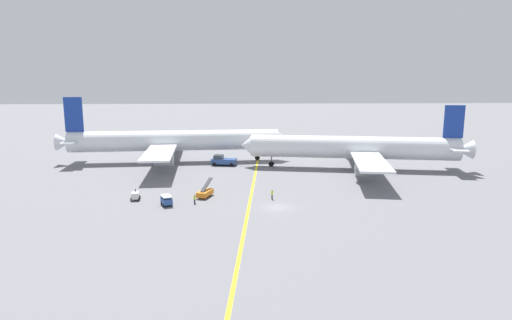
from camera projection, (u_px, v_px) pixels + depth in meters
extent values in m
plane|color=slate|center=(277.00, 207.00, 73.62)|extent=(600.00, 600.00, 0.00)
cube|color=yellow|center=(252.00, 192.00, 83.28)|extent=(10.30, 119.64, 0.01)
cylinder|color=white|center=(175.00, 141.00, 112.39)|extent=(53.14, 8.80, 5.20)
cone|color=white|center=(282.00, 139.00, 115.37)|extent=(3.12, 4.96, 4.78)
cone|color=white|center=(64.00, 142.00, 109.43)|extent=(3.88, 4.39, 4.16)
cube|color=white|center=(165.00, 144.00, 112.25)|extent=(9.79, 50.17, 0.44)
cube|color=white|center=(74.00, 140.00, 109.60)|extent=(4.08, 13.19, 0.28)
cube|color=#193899|center=(74.00, 115.00, 108.46)|extent=(4.41, 0.66, 8.59)
cylinder|color=#999EA3|center=(164.00, 161.00, 99.05)|extent=(4.37, 2.88, 2.60)
cylinder|color=#999EA3|center=(173.00, 143.00, 126.32)|extent=(4.37, 2.88, 2.60)
cylinder|color=slate|center=(163.00, 152.00, 115.98)|extent=(0.28, 0.28, 2.54)
cylinder|color=black|center=(163.00, 157.00, 116.22)|extent=(1.33, 0.64, 1.30)
cylinder|color=slate|center=(160.00, 157.00, 109.34)|extent=(0.28, 0.28, 2.54)
cylinder|color=black|center=(160.00, 162.00, 109.57)|extent=(1.33, 0.64, 1.30)
cylinder|color=slate|center=(257.00, 153.00, 115.34)|extent=(0.28, 0.28, 2.54)
cylinder|color=black|center=(257.00, 158.00, 115.57)|extent=(1.33, 0.64, 1.30)
cylinder|color=white|center=(353.00, 147.00, 103.91)|extent=(48.60, 13.32, 5.30)
cone|color=white|center=(247.00, 145.00, 107.05)|extent=(3.58, 5.27, 4.87)
cone|color=white|center=(464.00, 150.00, 100.79)|extent=(4.26, 4.78, 4.24)
cube|color=white|center=(363.00, 151.00, 103.75)|extent=(14.55, 49.65, 0.44)
cube|color=white|center=(453.00, 147.00, 101.00)|extent=(5.33, 13.35, 0.28)
cube|color=#193899|center=(454.00, 122.00, 99.95)|extent=(4.40, 1.09, 7.49)
cylinder|color=#999EA3|center=(353.00, 149.00, 117.66)|extent=(4.58, 3.27, 2.60)
cylinder|color=#999EA3|center=(365.00, 170.00, 90.76)|extent=(4.58, 3.27, 2.60)
cylinder|color=slate|center=(369.00, 165.00, 100.80)|extent=(0.28, 0.28, 2.10)
cylinder|color=black|center=(368.00, 169.00, 101.00)|extent=(1.37, 0.76, 1.30)
cylinder|color=slate|center=(365.00, 159.00, 107.43)|extent=(0.28, 0.28, 2.10)
cylinder|color=black|center=(365.00, 164.00, 107.63)|extent=(1.37, 0.76, 1.30)
cylinder|color=slate|center=(271.00, 160.00, 106.94)|extent=(0.28, 0.28, 2.10)
cylinder|color=black|center=(271.00, 164.00, 107.13)|extent=(1.37, 0.76, 1.30)
cube|color=#2D4C8C|center=(224.00, 161.00, 108.64)|extent=(6.47, 3.90, 1.20)
cube|color=#333D47|center=(219.00, 157.00, 108.65)|extent=(2.57, 2.61, 0.90)
cylinder|color=#4C4C51|center=(242.00, 161.00, 107.93)|extent=(3.18, 0.82, 0.20)
sphere|color=orange|center=(219.00, 154.00, 108.53)|extent=(0.24, 0.24, 0.24)
cylinder|color=black|center=(214.00, 164.00, 107.73)|extent=(0.94, 0.47, 0.90)
cylinder|color=black|center=(217.00, 162.00, 110.43)|extent=(0.94, 0.47, 0.90)
cylinder|color=black|center=(231.00, 165.00, 107.07)|extent=(0.94, 0.47, 0.90)
cylinder|color=black|center=(234.00, 163.00, 109.78)|extent=(0.94, 0.47, 0.90)
cube|color=silver|center=(135.00, 195.00, 77.75)|extent=(1.45, 1.95, 1.10)
cylinder|color=black|center=(135.00, 190.00, 78.12)|extent=(0.16, 0.16, 0.50)
cylinder|color=black|center=(139.00, 199.00, 77.25)|extent=(0.28, 0.62, 0.60)
cylinder|color=black|center=(131.00, 200.00, 77.00)|extent=(0.28, 0.62, 0.60)
cylinder|color=black|center=(140.00, 197.00, 78.70)|extent=(0.28, 0.62, 0.60)
cylinder|color=black|center=(132.00, 197.00, 78.44)|extent=(0.28, 0.62, 0.60)
cube|color=orange|center=(205.00, 193.00, 79.75)|extent=(3.03, 4.37, 0.90)
cube|color=black|center=(207.00, 185.00, 80.25)|extent=(2.08, 4.22, 1.83)
cylinder|color=black|center=(203.00, 194.00, 80.74)|extent=(0.39, 0.63, 0.60)
cylinder|color=black|center=(210.00, 195.00, 80.33)|extent=(0.39, 0.63, 0.60)
cylinder|color=black|center=(200.00, 196.00, 79.33)|extent=(0.39, 0.63, 0.60)
cylinder|color=black|center=(207.00, 197.00, 78.92)|extent=(0.39, 0.63, 0.60)
cube|color=#2D5199|center=(167.00, 201.00, 74.50)|extent=(2.39, 2.98, 1.00)
cube|color=#B2B2B7|center=(166.00, 196.00, 74.34)|extent=(2.51, 3.13, 0.12)
cylinder|color=black|center=(162.00, 203.00, 74.97)|extent=(0.42, 0.63, 0.60)
cylinder|color=black|center=(170.00, 202.00, 75.55)|extent=(0.42, 0.63, 0.60)
cylinder|color=black|center=(164.00, 205.00, 73.63)|extent=(0.42, 0.63, 0.60)
cylinder|color=black|center=(172.00, 204.00, 74.22)|extent=(0.42, 0.63, 0.60)
cylinder|color=#2D3351|center=(195.00, 201.00, 75.54)|extent=(0.28, 0.28, 0.79)
cylinder|color=#D1E02D|center=(195.00, 198.00, 75.42)|extent=(0.36, 0.36, 0.56)
sphere|color=brown|center=(194.00, 195.00, 75.34)|extent=(0.21, 0.21, 0.21)
cylinder|color=#F24C19|center=(196.00, 197.00, 75.64)|extent=(0.05, 0.05, 0.40)
cylinder|color=#4C4C51|center=(272.00, 197.00, 78.30)|extent=(0.28, 0.28, 0.87)
cylinder|color=#D1E02D|center=(272.00, 193.00, 78.17)|extent=(0.36, 0.36, 0.62)
sphere|color=#9E704C|center=(272.00, 191.00, 78.09)|extent=(0.24, 0.24, 0.24)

